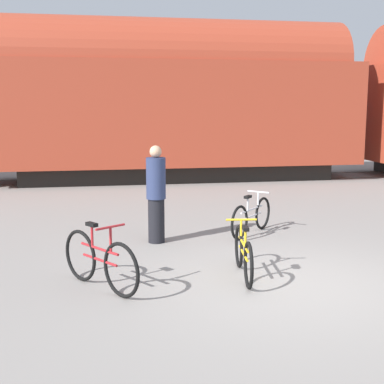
{
  "coord_description": "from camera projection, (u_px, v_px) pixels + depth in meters",
  "views": [
    {
      "loc": [
        -2.69,
        -6.89,
        2.5
      ],
      "look_at": [
        -1.17,
        1.59,
        1.1
      ],
      "focal_mm": 50.0,
      "sensor_mm": 36.0,
      "label": 1
    }
  ],
  "objects": [
    {
      "name": "bicycle_maroon",
      "position": [
        100.0,
        261.0,
        7.31
      ],
      "size": [
        1.01,
        1.44,
        0.93
      ],
      "color": "black",
      "rests_on": "ground_plane"
    },
    {
      "name": "person_in_navy",
      "position": [
        156.0,
        194.0,
        9.73
      ],
      "size": [
        0.36,
        0.36,
        1.79
      ],
      "rotation": [
        0.0,
        0.0,
        3.79
      ],
      "color": "black",
      "rests_on": "ground_plane"
    },
    {
      "name": "bicycle_silver",
      "position": [
        252.0,
        217.0,
        10.44
      ],
      "size": [
        1.18,
        1.31,
        0.82
      ],
      "color": "black",
      "rests_on": "ground_plane"
    },
    {
      "name": "rail_far",
      "position": [
        174.0,
        176.0,
        18.97
      ],
      "size": [
        50.12,
        0.07,
        0.01
      ],
      "primitive_type": "cube",
      "color": "#4C4238",
      "rests_on": "ground_plane"
    },
    {
      "name": "rail_near",
      "position": [
        180.0,
        182.0,
        17.57
      ],
      "size": [
        50.12,
        0.07,
        0.01
      ],
      "primitive_type": "cube",
      "color": "#4C4238",
      "rests_on": "ground_plane"
    },
    {
      "name": "ground_plane",
      "position": [
        293.0,
        284.0,
        7.56
      ],
      "size": [
        80.0,
        80.0,
        0.0
      ],
      "primitive_type": "plane",
      "color": "gray"
    },
    {
      "name": "freight_train",
      "position": [
        177.0,
        97.0,
        17.83
      ],
      "size": [
        38.12,
        2.97,
        5.31
      ],
      "color": "black",
      "rests_on": "ground_plane"
    },
    {
      "name": "bicycle_yellow",
      "position": [
        243.0,
        254.0,
        7.82
      ],
      "size": [
        0.46,
        1.65,
        0.82
      ],
      "color": "black",
      "rests_on": "ground_plane"
    }
  ]
}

